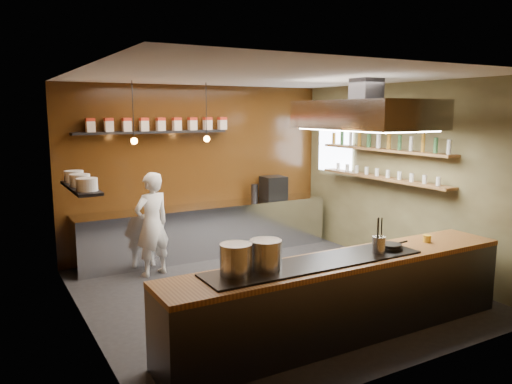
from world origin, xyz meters
TOP-DOWN VIEW (x-y plane):
  - floor at (0.00, 0.00)m, footprint 5.00×5.00m
  - back_wall at (0.00, 2.50)m, footprint 5.00×0.00m
  - left_wall at (-2.50, 0.00)m, footprint 0.00×5.00m
  - right_wall at (2.50, 0.00)m, footprint 0.00×5.00m
  - ceiling at (0.00, 0.00)m, footprint 5.00×5.00m
  - window_pane at (2.45, 1.70)m, footprint 0.00×1.00m
  - prep_counter at (0.00, 2.17)m, footprint 4.60×0.65m
  - pass_counter at (-0.00, -1.60)m, footprint 4.40×0.72m
  - tin_shelf at (-0.90, 2.36)m, footprint 2.60×0.26m
  - plate_shelf at (-2.34, 1.00)m, footprint 0.30×1.40m
  - bottle_shelf_upper at (2.34, 0.30)m, footprint 0.26×2.80m
  - bottle_shelf_lower at (2.34, 0.30)m, footprint 0.26×2.80m
  - extractor_hood at (1.30, -0.40)m, footprint 1.20×2.00m
  - pendant_left at (-1.40, 1.70)m, footprint 0.10×0.10m
  - pendant_right at (-0.20, 1.70)m, footprint 0.10×0.10m
  - storage_tins at (-0.75, 2.36)m, footprint 2.43×0.13m
  - plate_stacks at (-2.34, 1.00)m, footprint 0.26×1.16m
  - bottles at (2.34, 0.30)m, footprint 0.06×2.66m
  - wine_glasses at (2.34, 0.30)m, footprint 0.07×2.37m
  - stockpot_large at (-1.35, -1.55)m, footprint 0.43×0.43m
  - stockpot_small at (-1.01, -1.56)m, footprint 0.37×0.37m
  - utensil_crock at (0.42, -1.69)m, footprint 0.17×0.17m
  - frying_pan at (0.66, -1.64)m, footprint 0.44×0.27m
  - butter_jar at (1.35, -1.56)m, footprint 0.13×0.13m
  - espresso_machine at (1.40, 2.21)m, footprint 0.44×0.42m
  - chef at (-1.21, 1.56)m, footprint 0.68×0.54m

SIDE VIEW (x-z plane):
  - floor at x=0.00m, z-range 0.00..0.00m
  - prep_counter at x=0.00m, z-range 0.00..0.90m
  - pass_counter at x=0.00m, z-range 0.00..0.94m
  - chef at x=-1.21m, z-range 0.00..1.63m
  - butter_jar at x=1.35m, z-range 0.92..1.01m
  - frying_pan at x=0.66m, z-range 0.94..1.01m
  - utensil_crock at x=0.42m, z-range 0.94..1.14m
  - stockpot_small at x=-1.01m, z-range 0.94..1.25m
  - stockpot_large at x=-1.35m, z-range 0.94..1.26m
  - espresso_machine at x=1.40m, z-range 0.90..1.32m
  - bottle_shelf_lower at x=2.34m, z-range 1.43..1.47m
  - back_wall at x=0.00m, z-range -1.00..4.00m
  - left_wall at x=-2.50m, z-range -1.00..4.00m
  - right_wall at x=2.50m, z-range -1.00..4.00m
  - wine_glasses at x=2.34m, z-range 1.47..1.60m
  - plate_shelf at x=-2.34m, z-range 1.53..1.57m
  - plate_stacks at x=-2.34m, z-range 1.57..1.73m
  - window_pane at x=2.45m, z-range 1.40..2.40m
  - bottle_shelf_upper at x=2.34m, z-range 1.90..1.94m
  - bottles at x=2.34m, z-range 1.94..2.18m
  - pendant_left at x=-1.40m, z-range 1.68..2.63m
  - pendant_right at x=-0.20m, z-range 1.68..2.63m
  - tin_shelf at x=-0.90m, z-range 2.18..2.22m
  - storage_tins at x=-0.75m, z-range 2.22..2.44m
  - extractor_hood at x=1.30m, z-range 2.15..2.87m
  - ceiling at x=0.00m, z-range 3.00..3.00m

